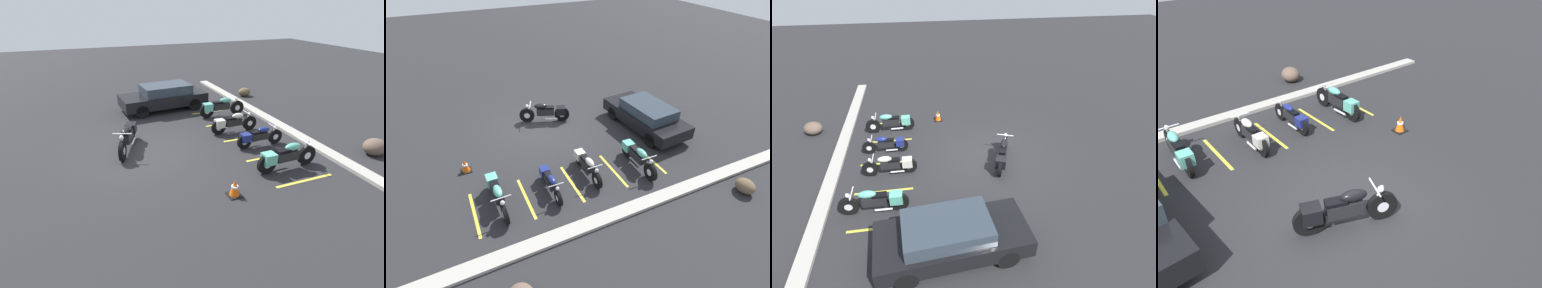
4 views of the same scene
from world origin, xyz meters
TOP-DOWN VIEW (x-y plane):
  - ground at (0.00, 0.00)m, footprint 60.00×60.00m
  - motorcycle_black_featured at (-0.57, -0.35)m, footprint 2.29×1.11m
  - parked_bike_0 at (-2.50, 4.44)m, footprint 0.65×2.30m
  - parked_bike_1 at (-0.51, 4.03)m, footprint 0.59×2.11m
  - parked_bike_2 at (1.07, 4.30)m, footprint 0.55×1.95m
  - parked_bike_3 at (2.90, 4.15)m, footprint 0.64×2.30m
  - car_black at (-4.50, 2.22)m, footprint 2.13×4.43m
  - concrete_curb at (0.00, 6.36)m, footprint 18.00×0.50m
  - landscape_rock_0 at (-5.13, 7.34)m, footprint 0.65×0.76m
  - traffic_cone at (3.64, 1.91)m, footprint 0.40×0.40m
  - stall_line_0 at (-3.27, 4.34)m, footprint 0.10×2.10m
  - stall_line_1 at (-1.52, 4.34)m, footprint 0.10×2.10m
  - stall_line_2 at (0.23, 4.34)m, footprint 0.10×2.10m
  - stall_line_3 at (1.99, 4.34)m, footprint 0.10×2.10m
  - stall_line_4 at (3.74, 4.34)m, footprint 0.10×2.10m

SIDE VIEW (x-z plane):
  - ground at x=0.00m, z-range 0.00..0.00m
  - stall_line_0 at x=-3.27m, z-range 0.00..0.00m
  - stall_line_1 at x=-1.52m, z-range 0.00..0.00m
  - stall_line_2 at x=0.23m, z-range 0.00..0.00m
  - stall_line_3 at x=1.99m, z-range 0.00..0.00m
  - stall_line_4 at x=3.74m, z-range 0.00..0.00m
  - concrete_curb at x=0.00m, z-range 0.00..0.12m
  - landscape_rock_0 at x=-5.13m, z-range 0.00..0.49m
  - traffic_cone at x=3.64m, z-range -0.02..0.52m
  - parked_bike_2 at x=1.07m, z-range 0.02..0.79m
  - parked_bike_1 at x=-0.51m, z-range 0.03..0.86m
  - parked_bike_3 at x=2.90m, z-range 0.03..0.93m
  - parked_bike_0 at x=-2.50m, z-range 0.03..0.93m
  - motorcycle_black_featured at x=-0.57m, z-range 0.03..0.98m
  - car_black at x=-4.50m, z-range 0.04..1.32m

